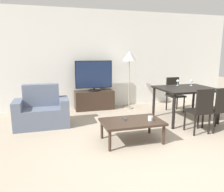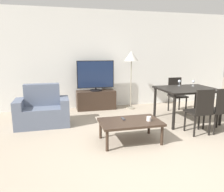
{
  "view_description": "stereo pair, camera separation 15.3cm",
  "coord_description": "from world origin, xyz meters",
  "px_view_note": "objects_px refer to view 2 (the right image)",
  "views": [
    {
      "loc": [
        -1.52,
        -2.65,
        1.58
      ],
      "look_at": [
        -0.27,
        1.7,
        0.65
      ],
      "focal_mm": 35.0,
      "sensor_mm": 36.0,
      "label": 1
    },
    {
      "loc": [
        -1.38,
        -2.69,
        1.58
      ],
      "look_at": [
        -0.27,
        1.7,
        0.65
      ],
      "focal_mm": 35.0,
      "sensor_mm": 36.0,
      "label": 2
    }
  ],
  "objects_px": {
    "dining_table": "(187,92)",
    "cup_white_near": "(149,119)",
    "floor_lamp": "(131,58)",
    "coffee_table": "(130,123)",
    "remote_primary": "(123,119)",
    "dining_chair_far": "(176,93)",
    "armchair": "(43,111)",
    "tv": "(96,76)",
    "wine_glass_center": "(179,82)",
    "dining_chair_near": "(201,110)",
    "tv_stand": "(96,100)",
    "dining_chair_near_right": "(220,108)",
    "wine_glass_left": "(193,82)"
  },
  "relations": [
    {
      "from": "dining_table",
      "to": "cup_white_near",
      "type": "height_order",
      "value": "dining_table"
    },
    {
      "from": "floor_lamp",
      "to": "dining_table",
      "type": "bearing_deg",
      "value": -58.22
    },
    {
      "from": "coffee_table",
      "to": "remote_primary",
      "type": "xyz_separation_m",
      "value": [
        -0.09,
        0.12,
        0.05
      ]
    },
    {
      "from": "dining_chair_far",
      "to": "floor_lamp",
      "type": "distance_m",
      "value": 1.51
    },
    {
      "from": "armchair",
      "to": "tv",
      "type": "distance_m",
      "value": 1.83
    },
    {
      "from": "coffee_table",
      "to": "wine_glass_center",
      "type": "height_order",
      "value": "wine_glass_center"
    },
    {
      "from": "dining_chair_near",
      "to": "remote_primary",
      "type": "relative_size",
      "value": 5.98
    },
    {
      "from": "coffee_table",
      "to": "tv",
      "type": "bearing_deg",
      "value": 94.7
    },
    {
      "from": "floor_lamp",
      "to": "tv_stand",
      "type": "bearing_deg",
      "value": 169.35
    },
    {
      "from": "dining_chair_near_right",
      "to": "tv_stand",
      "type": "bearing_deg",
      "value": 130.43
    },
    {
      "from": "tv",
      "to": "remote_primary",
      "type": "xyz_separation_m",
      "value": [
        0.1,
        -2.25,
        -0.54
      ]
    },
    {
      "from": "coffee_table",
      "to": "dining_chair_near",
      "type": "relative_size",
      "value": 1.19
    },
    {
      "from": "armchair",
      "to": "dining_chair_near",
      "type": "bearing_deg",
      "value": -23.86
    },
    {
      "from": "dining_table",
      "to": "remote_primary",
      "type": "distance_m",
      "value": 1.87
    },
    {
      "from": "dining_chair_near",
      "to": "floor_lamp",
      "type": "bearing_deg",
      "value": 106.23
    },
    {
      "from": "dining_table",
      "to": "dining_chair_near_right",
      "type": "height_order",
      "value": "dining_chair_near_right"
    },
    {
      "from": "floor_lamp",
      "to": "coffee_table",
      "type": "bearing_deg",
      "value": -109.06
    },
    {
      "from": "tv",
      "to": "dining_chair_far",
      "type": "bearing_deg",
      "value": -20.19
    },
    {
      "from": "armchair",
      "to": "dining_table",
      "type": "xyz_separation_m",
      "value": [
        3.17,
        -0.49,
        0.37
      ]
    },
    {
      "from": "tv",
      "to": "dining_chair_far",
      "type": "relative_size",
      "value": 1.12
    },
    {
      "from": "dining_chair_near",
      "to": "wine_glass_left",
      "type": "relative_size",
      "value": 6.15
    },
    {
      "from": "floor_lamp",
      "to": "wine_glass_center",
      "type": "height_order",
      "value": "floor_lamp"
    },
    {
      "from": "dining_chair_far",
      "to": "cup_white_near",
      "type": "relative_size",
      "value": 11.07
    },
    {
      "from": "tv",
      "to": "coffee_table",
      "type": "distance_m",
      "value": 2.45
    },
    {
      "from": "armchair",
      "to": "remote_primary",
      "type": "xyz_separation_m",
      "value": [
        1.45,
        -1.18,
        0.08
      ]
    },
    {
      "from": "tv_stand",
      "to": "wine_glass_center",
      "type": "distance_m",
      "value": 2.27
    },
    {
      "from": "coffee_table",
      "to": "wine_glass_center",
      "type": "bearing_deg",
      "value": 35.42
    },
    {
      "from": "cup_white_near",
      "to": "dining_chair_near_right",
      "type": "bearing_deg",
      "value": 2.72
    },
    {
      "from": "dining_table",
      "to": "dining_chair_near_right",
      "type": "bearing_deg",
      "value": -75.1
    },
    {
      "from": "dining_table",
      "to": "dining_chair_near_right",
      "type": "relative_size",
      "value": 1.38
    },
    {
      "from": "tv_stand",
      "to": "cup_white_near",
      "type": "height_order",
      "value": "tv_stand"
    },
    {
      "from": "wine_glass_left",
      "to": "armchair",
      "type": "bearing_deg",
      "value": 175.7
    },
    {
      "from": "dining_chair_near",
      "to": "wine_glass_left",
      "type": "bearing_deg",
      "value": 63.64
    },
    {
      "from": "coffee_table",
      "to": "dining_table",
      "type": "relative_size",
      "value": 0.86
    },
    {
      "from": "remote_primary",
      "to": "dining_table",
      "type": "bearing_deg",
      "value": 21.93
    },
    {
      "from": "coffee_table",
      "to": "floor_lamp",
      "type": "bearing_deg",
      "value": 70.94
    },
    {
      "from": "dining_chair_near_right",
      "to": "remote_primary",
      "type": "relative_size",
      "value": 5.98
    },
    {
      "from": "armchair",
      "to": "wine_glass_center",
      "type": "height_order",
      "value": "wine_glass_center"
    },
    {
      "from": "cup_white_near",
      "to": "wine_glass_center",
      "type": "distance_m",
      "value": 1.85
    },
    {
      "from": "dining_chair_near",
      "to": "wine_glass_center",
      "type": "distance_m",
      "value": 1.24
    },
    {
      "from": "tv",
      "to": "coffee_table",
      "type": "bearing_deg",
      "value": -85.3
    },
    {
      "from": "dining_chair_near_right",
      "to": "cup_white_near",
      "type": "distance_m",
      "value": 1.52
    },
    {
      "from": "dining_table",
      "to": "dining_chair_near",
      "type": "distance_m",
      "value": 0.87
    },
    {
      "from": "dining_table",
      "to": "wine_glass_center",
      "type": "relative_size",
      "value": 8.51
    },
    {
      "from": "dining_chair_near",
      "to": "dining_chair_near_right",
      "type": "height_order",
      "value": "same"
    },
    {
      "from": "armchair",
      "to": "wine_glass_left",
      "type": "relative_size",
      "value": 7.6
    },
    {
      "from": "dining_chair_far",
      "to": "cup_white_near",
      "type": "xyz_separation_m",
      "value": [
        -1.52,
        -1.71,
        -0.08
      ]
    },
    {
      "from": "dining_chair_near",
      "to": "dining_chair_far",
      "type": "height_order",
      "value": "same"
    },
    {
      "from": "dining_table",
      "to": "dining_chair_far",
      "type": "height_order",
      "value": "dining_chair_far"
    },
    {
      "from": "dining_table",
      "to": "dining_chair_far",
      "type": "bearing_deg",
      "value": 75.1
    }
  ]
}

